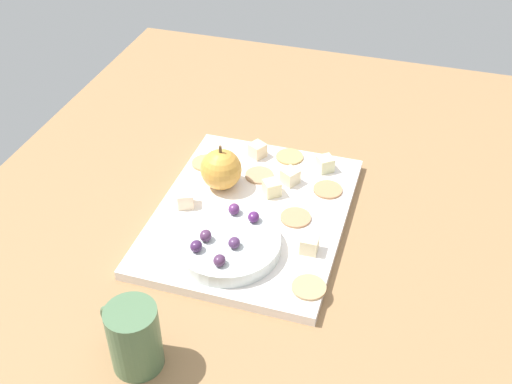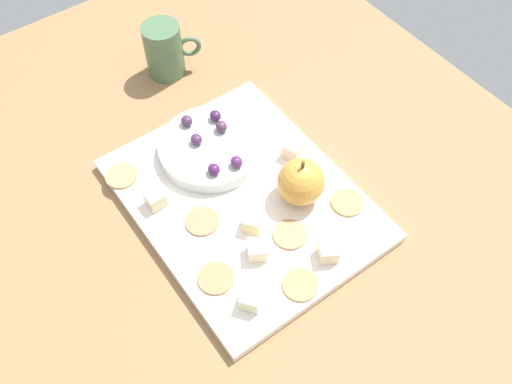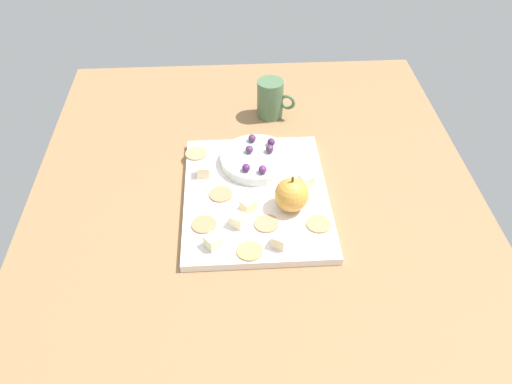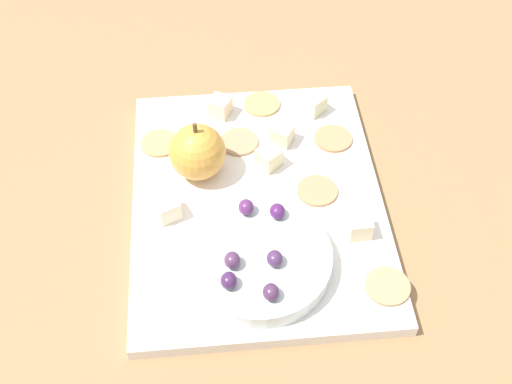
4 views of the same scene
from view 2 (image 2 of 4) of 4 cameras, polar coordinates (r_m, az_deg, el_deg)
name	(u,v)px [view 2 (image 2 of 4)]	position (r cm, az deg, el deg)	size (l,w,h in cm)	color
table	(255,222)	(82.62, -0.10, -3.11)	(120.67, 94.89, 3.35)	olive
platter	(241,201)	(81.69, -1.55, -0.94)	(37.60, 29.46, 1.64)	white
serving_dish	(210,148)	(85.48, -4.69, 4.52)	(15.82, 15.82, 2.17)	silver
apple_whole	(301,182)	(78.65, 4.63, 1.02)	(6.85, 6.85, 6.85)	gold
apple_stem	(303,165)	(75.44, 4.84, 2.81)	(0.50, 0.50, 1.20)	brown
cheese_cube_0	(253,222)	(77.23, -0.33, -3.12)	(2.55, 2.55, 2.55)	beige
cheese_cube_1	(293,150)	(84.90, 3.77, 4.33)	(2.55, 2.55, 2.55)	beige
cheese_cube_2	(155,199)	(80.64, -10.29, -0.71)	(2.55, 2.55, 2.55)	beige
cheese_cube_3	(251,299)	(71.85, -0.52, -10.97)	(2.55, 2.55, 2.55)	beige
cheese_cube_4	(257,250)	(75.02, 0.14, -5.97)	(2.55, 2.55, 2.55)	beige
cheese_cube_5	(328,252)	(75.50, 7.44, -6.12)	(2.55, 2.55, 2.55)	beige
cracker_0	(121,176)	(85.48, -13.64, 1.65)	(4.84, 4.84, 0.40)	tan
cracker_1	(300,285)	(74.12, 4.58, -9.46)	(4.84, 4.84, 0.40)	tan
cracker_2	(216,278)	(74.49, -4.14, -8.81)	(4.84, 4.84, 0.40)	tan
cracker_3	(202,221)	(78.93, -5.54, -3.01)	(4.84, 4.84, 0.40)	tan
cracker_4	(348,202)	(81.40, 9.38, -1.06)	(4.84, 4.84, 0.40)	tan
cracker_5	(290,234)	(77.60, 3.49, -4.37)	(4.84, 4.84, 0.40)	tan
grape_0	(185,122)	(86.85, -7.29, 7.16)	(1.92, 1.73, 1.60)	#4A2B4B
grape_1	(196,139)	(84.31, -6.14, 5.39)	(1.92, 1.73, 1.59)	#4A2B52
grape_2	(237,162)	(81.11, -2.01, 3.11)	(1.92, 1.73, 1.71)	#58285D
grape_3	(215,116)	(87.19, -4.19, 7.81)	(1.92, 1.73, 1.65)	#40214B
grape_4	(214,169)	(80.54, -4.35, 2.34)	(1.92, 1.73, 1.60)	#4E205A
grape_5	(221,127)	(85.57, -3.57, 6.71)	(1.92, 1.73, 1.73)	#502E50
cup	(165,50)	(98.82, -9.36, 14.18)	(6.48, 9.29, 9.60)	#4B6C49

